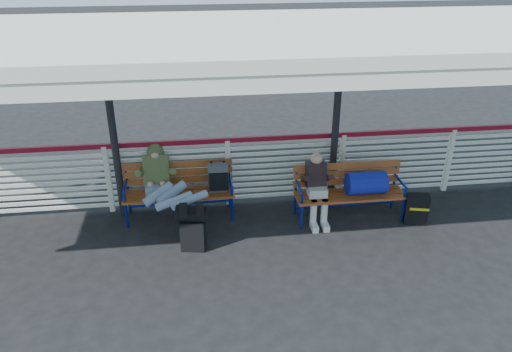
{
  "coord_description": "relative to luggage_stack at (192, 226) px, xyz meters",
  "views": [
    {
      "loc": [
        -0.52,
        -5.82,
        4.28
      ],
      "look_at": [
        0.37,
        1.0,
        0.95
      ],
      "focal_mm": 35.0,
      "sensor_mm": 36.0,
      "label": 1
    }
  ],
  "objects": [
    {
      "name": "bench_left",
      "position": [
        0.01,
        1.03,
        0.19
      ],
      "size": [
        1.8,
        0.56,
        0.93
      ],
      "color": "#95401C",
      "rests_on": "ground"
    },
    {
      "name": "companion_person",
      "position": [
        2.02,
        0.59,
        0.19
      ],
      "size": [
        0.32,
        0.66,
        1.15
      ],
      "color": "beige",
      "rests_on": "ground"
    },
    {
      "name": "traveler_man",
      "position": [
        -0.35,
        0.68,
        0.27
      ],
      "size": [
        0.94,
        1.62,
        0.77
      ],
      "color": "#92A4C4",
      "rests_on": "ground"
    },
    {
      "name": "canopy",
      "position": [
        0.64,
        0.3,
        2.64
      ],
      "size": [
        12.6,
        3.6,
        3.16
      ],
      "color": "silver",
      "rests_on": "ground"
    },
    {
      "name": "bench_right",
      "position": [
        2.71,
        0.59,
        0.21
      ],
      "size": [
        1.8,
        0.56,
        0.92
      ],
      "color": "#95401C",
      "rests_on": "ground"
    },
    {
      "name": "fence",
      "position": [
        0.64,
        1.34,
        0.26
      ],
      "size": [
        12.08,
        0.08,
        1.24
      ],
      "color": "silver",
      "rests_on": "ground"
    },
    {
      "name": "suitcase_side",
      "position": [
        3.62,
        0.29,
        -0.15
      ],
      "size": [
        0.41,
        0.3,
        0.51
      ],
      "rotation": [
        0.0,
        0.0,
        -0.24
      ],
      "color": "black",
      "rests_on": "ground"
    },
    {
      "name": "ground",
      "position": [
        0.64,
        -0.56,
        -0.4
      ],
      "size": [
        60.0,
        60.0,
        0.0
      ],
      "primitive_type": "plane",
      "color": "black",
      "rests_on": "ground"
    },
    {
      "name": "luggage_stack",
      "position": [
        0.0,
        0.0,
        0.0
      ],
      "size": [
        0.48,
        0.33,
        0.74
      ],
      "rotation": [
        0.0,
        0.0,
        -0.18
      ],
      "color": "black",
      "rests_on": "ground"
    }
  ]
}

